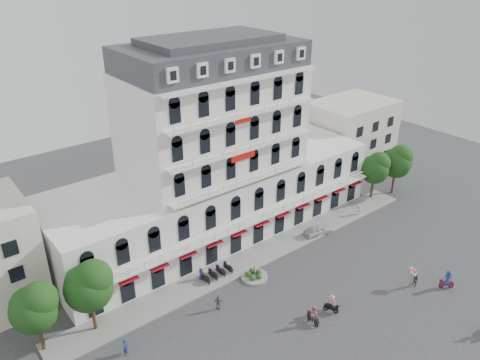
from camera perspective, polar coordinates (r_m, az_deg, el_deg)
name	(u,v)px	position (r m, az deg, el deg)	size (l,w,h in m)	color
ground	(309,293)	(54.54, 8.38, -13.51)	(120.00, 120.00, 0.00)	#38383A
sidewalk	(257,256)	(59.58, 2.10, -9.23)	(53.00, 4.00, 0.16)	gray
main_building	(214,161)	(60.91, -3.21, 2.28)	(45.00, 15.00, 25.80)	silver
flank_building_east	(349,135)	(83.15, 13.20, 5.33)	(14.00, 10.00, 12.00)	beige
traffic_island	(254,276)	(56.08, 1.73, -11.58)	(3.20, 3.20, 1.60)	gray
parked_scooter_row	(217,277)	(56.37, -2.81, -11.70)	(4.40, 1.80, 1.10)	black
tree_west_outer	(34,306)	(48.09, -23.78, -13.91)	(4.50, 4.48, 7.76)	#382314
tree_west_inner	(89,284)	(48.37, -17.97, -12.02)	(4.76, 4.76, 8.25)	#382314
tree_east_inner	(375,167)	(73.50, 16.15, 1.51)	(4.40, 4.37, 7.57)	#382314
tree_east_outer	(397,161)	(75.97, 18.59, 2.25)	(4.65, 4.65, 8.05)	#382314
parked_car	(318,230)	(64.31, 9.50, -6.03)	(1.67, 4.15, 1.42)	silver
rider_southwest	(313,314)	(50.28, 8.94, -15.87)	(0.75, 1.70, 2.24)	black
rider_east	(448,279)	(58.96, 23.99, -10.97)	(1.40, 1.21, 2.33)	maroon
rider_center	(331,303)	(51.90, 11.08, -14.50)	(1.08, 1.56, 2.19)	black
pedestrian_left	(201,274)	(55.56, -4.78, -11.36)	(0.80, 0.52, 1.63)	navy
pedestrian_mid	(218,302)	(51.52, -2.66, -14.69)	(1.04, 0.43, 1.78)	slate
pedestrian_right	(358,210)	(69.93, 14.22, -3.59)	(1.07, 0.62, 1.66)	pink
pedestrian_far	(126,346)	(48.14, -13.77, -19.11)	(0.68, 0.45, 1.87)	navy
balloon_vendor	(414,277)	(57.70, 20.46, -11.01)	(1.33, 1.25, 2.45)	#4E4D54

